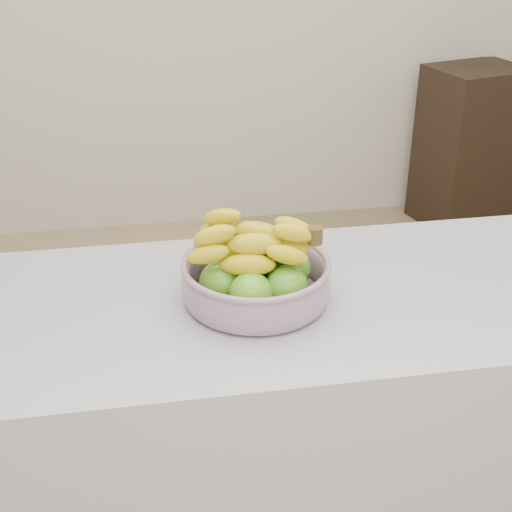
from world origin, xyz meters
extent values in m
plane|color=#9C8560|center=(0.00, 0.00, 0.00)|extent=(4.00, 4.00, 0.00)
cube|color=#A1A0A9|center=(0.00, -0.34, 0.45)|extent=(2.00, 0.60, 0.90)
cube|color=black|center=(1.36, 1.78, 0.42)|extent=(0.54, 0.48, 0.84)
cylinder|color=#A2ADC2|center=(-0.15, -0.34, 0.91)|extent=(0.26, 0.26, 0.01)
torus|color=#A2ADC2|center=(-0.15, -0.34, 0.98)|extent=(0.30, 0.30, 0.01)
sphere|color=#348A17|center=(-0.17, -0.41, 0.96)|extent=(0.09, 0.09, 0.09)
sphere|color=#348A17|center=(-0.10, -0.40, 0.96)|extent=(0.09, 0.09, 0.09)
sphere|color=#348A17|center=(-0.07, -0.32, 0.96)|extent=(0.09, 0.09, 0.09)
sphere|color=#348A17|center=(-0.12, -0.27, 0.96)|extent=(0.09, 0.09, 0.09)
sphere|color=#348A17|center=(-0.20, -0.28, 0.96)|extent=(0.09, 0.09, 0.09)
sphere|color=#348A17|center=(-0.22, -0.36, 0.96)|extent=(0.09, 0.09, 0.09)
ellipsoid|color=yellow|center=(-0.17, -0.38, 1.01)|extent=(0.20, 0.08, 0.04)
ellipsoid|color=yellow|center=(-0.16, -0.34, 1.01)|extent=(0.20, 0.10, 0.04)
ellipsoid|color=yellow|center=(-0.14, -0.29, 1.01)|extent=(0.19, 0.12, 0.04)
ellipsoid|color=yellow|center=(-0.16, -0.36, 1.04)|extent=(0.20, 0.07, 0.04)
ellipsoid|color=yellow|center=(-0.14, -0.31, 1.04)|extent=(0.19, 0.13, 0.04)
cylinder|color=#463816|center=(-0.04, -0.37, 1.05)|extent=(0.03, 0.03, 0.03)
camera|label=1|loc=(-0.36, -1.58, 1.66)|focal=50.00mm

